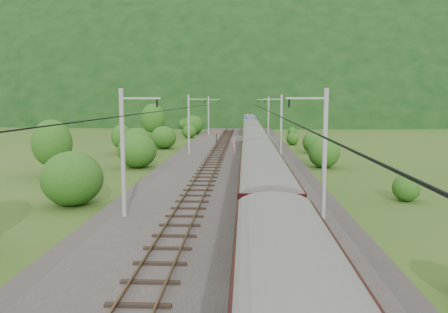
{
  "coord_description": "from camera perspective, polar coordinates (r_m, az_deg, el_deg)",
  "views": [
    {
      "loc": [
        1.35,
        -26.5,
        7.59
      ],
      "look_at": [
        -0.48,
        11.96,
        2.6
      ],
      "focal_mm": 35.0,
      "sensor_mm": 36.0,
      "label": 1
    }
  ],
  "objects": [
    {
      "name": "train",
      "position": [
        36.6,
        4.35,
        0.55
      ],
      "size": [
        2.7,
        130.37,
        4.68
      ],
      "color": "black",
      "rests_on": "ground"
    },
    {
      "name": "catenary_right",
      "position": [
        58.77,
        7.4,
        4.31
      ],
      "size": [
        2.54,
        192.28,
        8.0
      ],
      "color": "gray",
      "rests_on": "railbed"
    },
    {
      "name": "overhead_wires",
      "position": [
        36.53,
        0.62,
        6.62
      ],
      "size": [
        4.83,
        198.0,
        0.03
      ],
      "color": "black",
      "rests_on": "ground"
    },
    {
      "name": "mountain_main",
      "position": [
        286.6,
        2.47,
        5.86
      ],
      "size": [
        504.0,
        360.0,
        244.0
      ],
      "primitive_type": "ellipsoid",
      "color": "black",
      "rests_on": "ground"
    },
    {
      "name": "vegetation_right",
      "position": [
        38.06,
        17.49,
        -2.46
      ],
      "size": [
        6.15,
        107.82,
        3.17
      ],
      "color": "#245015",
      "rests_on": "ground"
    },
    {
      "name": "signal",
      "position": [
        75.15,
        -1.0,
        2.66
      ],
      "size": [
        0.21,
        0.21,
        1.88
      ],
      "color": "black",
      "rests_on": "railbed"
    },
    {
      "name": "mountain_ridge",
      "position": [
        348.4,
        -17.75,
        5.79
      ],
      "size": [
        336.0,
        280.0,
        132.0
      ],
      "primitive_type": "ellipsoid",
      "color": "black",
      "rests_on": "ground"
    },
    {
      "name": "railbed",
      "position": [
        37.27,
        0.6,
        -4.13
      ],
      "size": [
        14.0,
        220.0,
        0.3
      ],
      "primitive_type": "cube",
      "color": "#38332D",
      "rests_on": "ground"
    },
    {
      "name": "vegetation_left",
      "position": [
        48.39,
        -15.04,
        1.04
      ],
      "size": [
        12.23,
        148.69,
        6.9
      ],
      "color": "#245015",
      "rests_on": "ground"
    },
    {
      "name": "hazard_post_near",
      "position": [
        68.45,
        1.29,
        1.86
      ],
      "size": [
        0.15,
        0.15,
        1.41
      ],
      "primitive_type": "cylinder",
      "color": "red",
      "rests_on": "railbed"
    },
    {
      "name": "hazard_post_far",
      "position": [
        58.72,
        1.43,
        0.91
      ],
      "size": [
        0.14,
        0.14,
        1.34
      ],
      "primitive_type": "cylinder",
      "color": "red",
      "rests_on": "railbed"
    },
    {
      "name": "track_right",
      "position": [
        37.22,
        4.3,
        -3.82
      ],
      "size": [
        2.4,
        220.0,
        0.27
      ],
      "color": "brown",
      "rests_on": "railbed"
    },
    {
      "name": "track_left",
      "position": [
        37.39,
        -3.08,
        -3.76
      ],
      "size": [
        2.4,
        220.0,
        0.27
      ],
      "color": "brown",
      "rests_on": "railbed"
    },
    {
      "name": "ground",
      "position": [
        27.6,
        -0.18,
        -8.58
      ],
      "size": [
        600.0,
        600.0,
        0.0
      ],
      "primitive_type": "plane",
      "color": "#2B4816",
      "rests_on": "ground"
    },
    {
      "name": "catenary_left",
      "position": [
        59.05,
        -4.55,
        4.36
      ],
      "size": [
        2.54,
        192.28,
        8.0
      ],
      "color": "gray",
      "rests_on": "railbed"
    }
  ]
}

